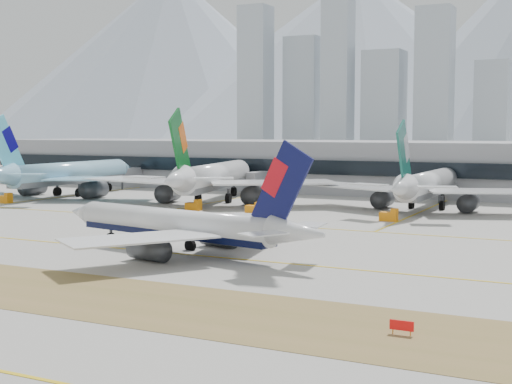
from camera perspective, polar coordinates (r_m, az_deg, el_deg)
The scene contains 12 objects.
ground at distance 109.70m, azimuth -3.54°, elevation -4.67°, with size 3000.00×3000.00×0.00m, color gray.
taxiing_airliner at distance 106.83m, azimuth -5.94°, elevation -2.68°, with size 51.04×43.77×17.27m.
widebody_korean at distance 204.10m, azimuth -15.01°, elevation 1.33°, with size 63.28×61.78×22.56m.
widebody_eva at distance 179.31m, azimuth -3.56°, elevation 1.10°, with size 64.54×64.16×23.53m.
widebody_cathay at distance 168.56m, azimuth 13.44°, elevation 0.47°, with size 58.34×56.82×20.79m.
terminal at distance 215.75m, azimuth 11.80°, elevation 1.99°, with size 280.00×43.10×15.00m.
hold_sign_right at distance 66.18m, azimuth 11.58°, elevation -10.44°, with size 2.20×0.15×1.35m.
gse_a at distance 190.54m, azimuth -19.40°, elevation -0.52°, with size 3.55×2.00×2.60m.
gse_b at distance 163.41m, azimuth -4.98°, elevation -1.12°, with size 3.55×2.00×2.60m.
gse_extra at distance 157.08m, azimuth -0.12°, elevation -1.35°, with size 3.55×2.00×2.60m.
gse_c at distance 146.49m, azimuth 10.63°, elevation -1.90°, with size 3.55×2.00×2.60m.
city_skyline at distance 571.18m, azimuth 10.00°, elevation 8.05°, with size 342.00×49.80×140.00m.
Camera 1 is at (53.83, -93.81, 18.35)m, focal length 50.00 mm.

